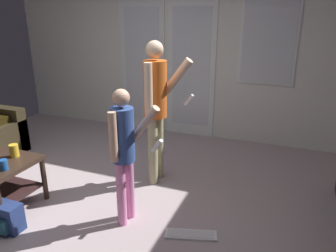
{
  "coord_description": "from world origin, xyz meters",
  "views": [
    {
      "loc": [
        1.67,
        -2.18,
        1.76
      ],
      "look_at": [
        0.76,
        0.11,
        0.91
      ],
      "focal_mm": 33.99,
      "sensor_mm": 36.0,
      "label": 1
    }
  ],
  "objects_px": {
    "person_adult": "(156,101)",
    "loose_keyboard": "(191,235)",
    "cup_by_laptop": "(3,165)",
    "person_child": "(124,146)",
    "cup_near_edge": "(14,151)",
    "backpack": "(6,218)"
  },
  "relations": [
    {
      "from": "person_adult",
      "to": "backpack",
      "type": "relative_size",
      "value": 5.47
    },
    {
      "from": "cup_near_edge",
      "to": "backpack",
      "type": "bearing_deg",
      "value": -58.67
    },
    {
      "from": "loose_keyboard",
      "to": "person_adult",
      "type": "bearing_deg",
      "value": 129.6
    },
    {
      "from": "person_adult",
      "to": "loose_keyboard",
      "type": "height_order",
      "value": "person_adult"
    },
    {
      "from": "cup_near_edge",
      "to": "person_adult",
      "type": "bearing_deg",
      "value": 39.05
    },
    {
      "from": "cup_by_laptop",
      "to": "person_child",
      "type": "bearing_deg",
      "value": 18.64
    },
    {
      "from": "person_adult",
      "to": "person_child",
      "type": "height_order",
      "value": "person_adult"
    },
    {
      "from": "loose_keyboard",
      "to": "cup_near_edge",
      "type": "bearing_deg",
      "value": -176.83
    },
    {
      "from": "person_adult",
      "to": "person_child",
      "type": "relative_size",
      "value": 1.26
    },
    {
      "from": "loose_keyboard",
      "to": "cup_by_laptop",
      "type": "relative_size",
      "value": 4.8
    },
    {
      "from": "person_child",
      "to": "cup_near_edge",
      "type": "bearing_deg",
      "value": -175.31
    },
    {
      "from": "person_adult",
      "to": "cup_near_edge",
      "type": "distance_m",
      "value": 1.47
    },
    {
      "from": "person_child",
      "to": "cup_near_edge",
      "type": "distance_m",
      "value": 1.18
    },
    {
      "from": "person_adult",
      "to": "person_child",
      "type": "bearing_deg",
      "value": -85.96
    },
    {
      "from": "person_adult",
      "to": "cup_by_laptop",
      "type": "distance_m",
      "value": 1.55
    },
    {
      "from": "loose_keyboard",
      "to": "cup_by_laptop",
      "type": "height_order",
      "value": "cup_by_laptop"
    },
    {
      "from": "person_child",
      "to": "cup_near_edge",
      "type": "xyz_separation_m",
      "value": [
        -1.16,
        -0.1,
        -0.19
      ]
    },
    {
      "from": "person_adult",
      "to": "cup_by_laptop",
      "type": "bearing_deg",
      "value": -130.18
    },
    {
      "from": "person_child",
      "to": "loose_keyboard",
      "type": "height_order",
      "value": "person_child"
    },
    {
      "from": "person_adult",
      "to": "cup_near_edge",
      "type": "bearing_deg",
      "value": -140.95
    },
    {
      "from": "person_adult",
      "to": "loose_keyboard",
      "type": "relative_size",
      "value": 3.36
    },
    {
      "from": "cup_near_edge",
      "to": "cup_by_laptop",
      "type": "bearing_deg",
      "value": -61.44
    }
  ]
}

